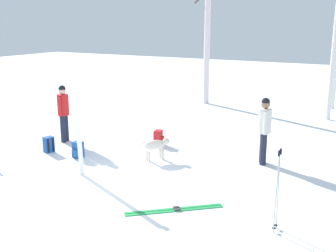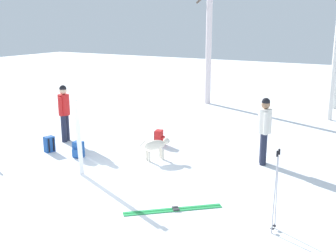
# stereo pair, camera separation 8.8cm
# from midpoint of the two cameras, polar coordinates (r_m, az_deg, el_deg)

# --- Properties ---
(ground_plane) EXTENTS (60.00, 60.00, 0.00)m
(ground_plane) POSITION_cam_midpoint_polar(r_m,az_deg,el_deg) (9.23, -9.31, -8.71)
(ground_plane) COLOR white
(person_1) EXTENTS (0.34, 0.50, 1.72)m
(person_1) POSITION_cam_midpoint_polar(r_m,az_deg,el_deg) (12.85, -14.28, 2.17)
(person_1) COLOR #1E2338
(person_1) RESTS_ON ground_plane
(person_2) EXTENTS (0.34, 0.49, 1.72)m
(person_2) POSITION_cam_midpoint_polar(r_m,az_deg,el_deg) (10.75, 12.77, -0.06)
(person_2) COLOR #1E2338
(person_2) RESTS_ON ground_plane
(dog) EXTENTS (0.54, 0.77, 0.57)m
(dog) POSITION_cam_midpoint_polar(r_m,az_deg,el_deg) (10.93, -1.85, -2.71)
(dog) COLOR beige
(dog) RESTS_ON ground_plane
(ski_pair_planted_0) EXTENTS (0.04, 0.22, 1.90)m
(ski_pair_planted_0) POSITION_cam_midpoint_polar(r_m,az_deg,el_deg) (9.90, -12.31, -1.48)
(ski_pair_planted_0) COLOR white
(ski_pair_planted_0) RESTS_ON ground_plane
(ski_pair_lying_0) EXTENTS (1.57, 1.41, 0.05)m
(ski_pair_lying_0) POSITION_cam_midpoint_polar(r_m,az_deg,el_deg) (8.25, 0.58, -11.33)
(ski_pair_lying_0) COLOR green
(ski_pair_lying_0) RESTS_ON ground_plane
(ski_poles_0) EXTENTS (0.07, 0.22, 1.48)m
(ski_poles_0) POSITION_cam_midpoint_polar(r_m,az_deg,el_deg) (7.42, 14.37, -8.23)
(ski_poles_0) COLOR #B2B2BC
(ski_poles_0) RESTS_ON ground_plane
(backpack_0) EXTENTS (0.28, 0.30, 0.44)m
(backpack_0) POSITION_cam_midpoint_polar(r_m,az_deg,el_deg) (11.41, -12.40, -3.21)
(backpack_0) COLOR #1E4C99
(backpack_0) RESTS_ON ground_plane
(backpack_1) EXTENTS (0.33, 0.31, 0.44)m
(backpack_1) POSITION_cam_midpoint_polar(r_m,az_deg,el_deg) (12.10, -16.18, -2.45)
(backpack_1) COLOR #1E4C99
(backpack_1) RESTS_ON ground_plane
(backpack_2) EXTENTS (0.32, 0.30, 0.44)m
(backpack_2) POSITION_cam_midpoint_polar(r_m,az_deg,el_deg) (12.29, -1.48, -1.61)
(backpack_2) COLOR red
(backpack_2) RESTS_ON ground_plane
(birch_tree_0) EXTENTS (1.60, 1.36, 7.16)m
(birch_tree_0) POSITION_cam_midpoint_polar(r_m,az_deg,el_deg) (18.29, 5.33, 14.73)
(birch_tree_0) COLOR silver
(birch_tree_0) RESTS_ON ground_plane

